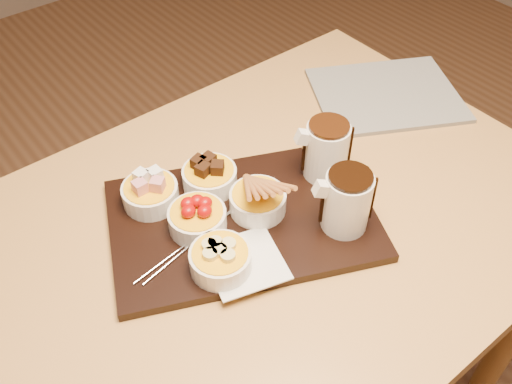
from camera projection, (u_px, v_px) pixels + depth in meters
dining_table at (251, 262)px, 1.07m from camera, size 1.20×0.80×0.75m
serving_board at (243, 220)px, 1.01m from camera, size 0.54×0.46×0.02m
napkin at (245, 262)px, 0.93m from camera, size 0.15×0.15×0.00m
bowl_marshmallows at (151, 194)px, 1.01m from camera, size 0.10×0.10×0.04m
bowl_cake at (210, 178)px, 1.04m from camera, size 0.10×0.10×0.04m
bowl_strawberries at (197, 220)px, 0.97m from camera, size 0.10×0.10×0.04m
bowl_biscotti at (258, 202)px, 1.00m from camera, size 0.10×0.10×0.04m
bowl_bananas at (220, 260)px, 0.91m from camera, size 0.10×0.10×0.04m
pitcher_dark_chocolate at (347, 202)px, 0.95m from camera, size 0.11×0.11×0.11m
pitcher_milk_chocolate at (326, 151)px, 1.04m from camera, size 0.11×0.11×0.11m
fondue_skewers at (195, 238)px, 0.96m from camera, size 0.07×0.26×0.01m
newspaper at (386, 95)px, 1.27m from camera, size 0.40×0.37×0.01m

